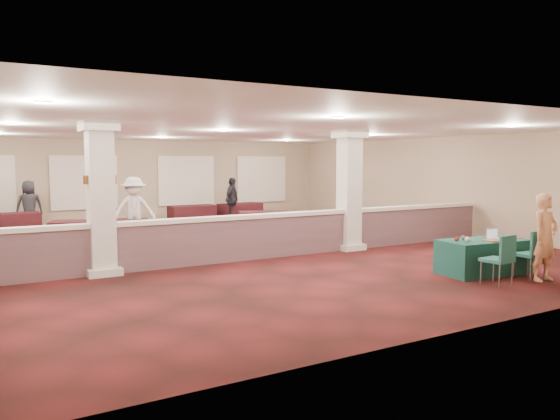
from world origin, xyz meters
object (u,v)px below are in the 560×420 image
conf_chair_main (534,250)px  far_table_front_center (120,231)px  attendee_b (134,209)px  attendee_d (29,206)px  far_table_front_right (264,221)px  conf_chair_side (501,256)px  woman (545,237)px  far_table_back_right (240,212)px  near_table (483,257)px  attendee_c (232,200)px  far_table_front_left (82,233)px  far_table_back_center (192,214)px  far_table_back_left (12,224)px

conf_chair_main → far_table_front_center: 11.09m
attendee_b → attendee_d: 4.73m
conf_chair_main → far_table_front_right: 9.44m
conf_chair_side → woman: size_ratio=0.56×
far_table_front_center → far_table_back_right: bearing=31.5°
near_table → attendee_c: (-0.39, 11.49, 0.51)m
woman → far_table_front_left: bearing=127.4°
conf_chair_side → far_table_front_right: bearing=86.3°
near_table → attendee_d: size_ratio=1.08×
attendee_b → far_table_back_right: bearing=48.8°
far_table_back_center → woman: bearing=-80.0°
conf_chair_main → far_table_back_right: size_ratio=0.58×
near_table → conf_chair_main: size_ratio=1.90×
near_table → conf_chair_side: (-0.64, -0.93, 0.22)m
far_table_front_center → far_table_front_left: bearing=180.0°
far_table_back_right → conf_chair_side: bearing=-93.7°
woman → far_table_front_right: bearing=97.7°
far_table_back_left → attendee_b: 4.71m
far_table_back_left → attendee_b: size_ratio=0.89×
far_table_front_center → woman: bearing=-58.1°
far_table_front_left → far_table_front_right: far_table_front_left is taller
attendee_b → attendee_d: attendee_b is taller
attendee_b → attendee_d: size_ratio=1.10×
far_table_front_right → attendee_c: 3.06m
attendee_b → near_table: bearing=-44.2°
near_table → far_table_front_center: 10.12m
woman → attendee_b: (-5.54, 9.52, 0.09)m
attendee_b → far_table_back_left: bearing=145.1°
conf_chair_main → far_table_back_left: (-8.51, 12.88, -0.24)m
near_table → far_table_front_left: near_table is taller
conf_chair_main → far_table_front_left: bearing=131.7°
woman → attendee_c: (-0.86, 12.58, 0.00)m
conf_chair_main → far_table_front_center: (-5.91, 9.38, -0.25)m
far_table_back_left → far_table_back_center: 6.25m
far_table_back_right → attendee_d: (-7.70, 0.50, 0.52)m
far_table_back_center → attendee_b: attendee_b is taller
woman → far_table_front_left: 11.88m
attendee_b → attendee_c: 5.59m
conf_chair_main → woman: size_ratio=0.57×
attendee_b → woman: bearing=-45.1°
far_table_back_center → attendee_c: size_ratio=0.98×
near_table → far_table_front_center: bearing=129.1°
near_table → woman: 1.29m
far_table_back_right → conf_chair_main: bearing=-89.1°
far_table_back_left → far_table_back_right: (8.30, 0.00, -0.00)m
far_table_back_center → attendee_b: bearing=-132.1°
near_table → far_table_front_right: 8.51m
attendee_c → conf_chair_side: bearing=-132.3°
far_table_front_left → near_table: bearing=-52.4°
far_table_back_center → attendee_d: size_ratio=0.98×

